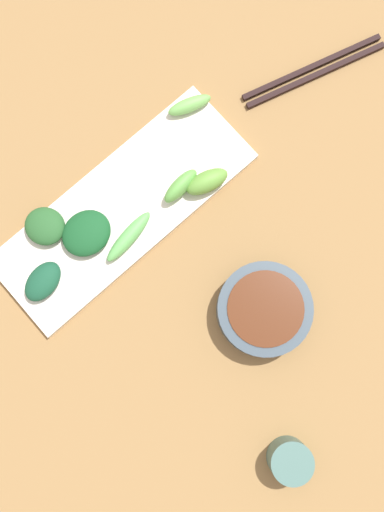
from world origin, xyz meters
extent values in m
cube|color=olive|center=(0.00, 0.00, 0.01)|extent=(2.10, 2.10, 0.02)
cylinder|color=#374752|center=(-0.15, -0.04, 0.04)|extent=(0.13, 0.13, 0.04)
cylinder|color=#512611|center=(-0.15, -0.04, 0.05)|extent=(0.10, 0.10, 0.02)
cube|color=silver|center=(0.09, 0.01, 0.03)|extent=(0.14, 0.40, 0.01)
ellipsoid|color=#275B2A|center=(0.14, 0.11, 0.04)|extent=(0.07, 0.07, 0.02)
ellipsoid|color=#64A03D|center=(0.04, -0.10, 0.05)|extent=(0.05, 0.07, 0.03)
ellipsoid|color=#175126|center=(0.09, 0.08, 0.04)|extent=(0.06, 0.07, 0.03)
ellipsoid|color=#184E33|center=(0.08, 0.17, 0.04)|extent=(0.05, 0.07, 0.02)
ellipsoid|color=#70B756|center=(0.14, -0.16, 0.04)|extent=(0.04, 0.07, 0.02)
ellipsoid|color=#60A948|center=(0.06, -0.07, 0.05)|extent=(0.03, 0.06, 0.03)
ellipsoid|color=#61B459|center=(0.05, 0.04, 0.04)|extent=(0.03, 0.09, 0.02)
cube|color=black|center=(0.06, -0.34, 0.02)|extent=(0.07, 0.22, 0.01)
cube|color=black|center=(0.07, -0.34, 0.02)|extent=(0.07, 0.22, 0.01)
cylinder|color=#476D65|center=(-0.32, 0.07, 0.04)|extent=(0.06, 0.06, 0.05)
camera|label=1|loc=(-0.11, 0.06, 0.81)|focal=38.90mm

